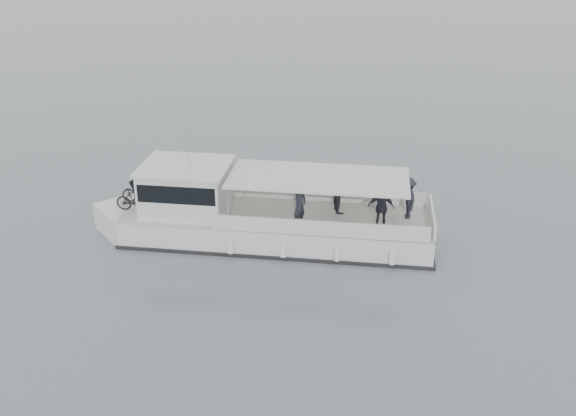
% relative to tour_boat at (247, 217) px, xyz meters
% --- Properties ---
extents(ground, '(1400.00, 1400.00, 0.00)m').
position_rel_tour_boat_xyz_m(ground, '(4.16, 3.90, -1.03)').
color(ground, slate).
rests_on(ground, ground).
extents(tour_boat, '(14.99, 6.48, 6.27)m').
position_rel_tour_boat_xyz_m(tour_boat, '(0.00, 0.00, 0.00)').
color(tour_boat, silver).
rests_on(tour_boat, ground).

